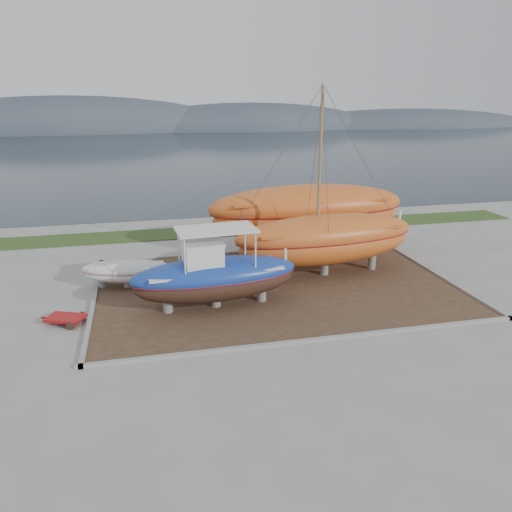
{
  "coord_description": "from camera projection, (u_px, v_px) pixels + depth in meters",
  "views": [
    {
      "loc": [
        -6.47,
        -19.22,
        9.61
      ],
      "look_at": [
        -1.1,
        4.0,
        1.79
      ],
      "focal_mm": 35.0,
      "sensor_mm": 36.0,
      "label": 1
    }
  ],
  "objects": [
    {
      "name": "curb_frame",
      "position": [
        277.0,
        286.0,
        25.85
      ],
      "size": [
        18.6,
        12.6,
        0.15
      ],
      "primitive_type": null,
      "color": "gray",
      "rests_on": "ground"
    },
    {
      "name": "mountain_ridge",
      "position": [
        161.0,
        129.0,
        137.89
      ],
      "size": [
        200.0,
        36.0,
        20.0
      ],
      "primitive_type": null,
      "color": "#333D49",
      "rests_on": "ground"
    },
    {
      "name": "sea",
      "position": [
        177.0,
        151.0,
        86.97
      ],
      "size": [
        260.0,
        100.0,
        0.04
      ],
      "primitive_type": null,
      "color": "#17242E",
      "rests_on": "ground"
    },
    {
      "name": "grass_strip",
      "position": [
        235.0,
        230.0,
        36.51
      ],
      "size": [
        44.0,
        3.0,
        0.08
      ],
      "primitive_type": "cube",
      "color": "#284219",
      "rests_on": "ground"
    },
    {
      "name": "white_dinghy",
      "position": [
        127.0,
        274.0,
        25.61
      ],
      "size": [
        4.79,
        2.49,
        1.37
      ],
      "primitive_type": null,
      "rotation": [
        0.0,
        0.0,
        -0.18
      ],
      "color": "silver",
      "rests_on": "dirt_patch"
    },
    {
      "name": "blue_caique",
      "position": [
        215.0,
        268.0,
        22.89
      ],
      "size": [
        7.96,
        3.02,
        3.76
      ],
      "primitive_type": null,
      "rotation": [
        0.0,
        0.0,
        0.08
      ],
      "color": "#183A97",
      "rests_on": "dirt_patch"
    },
    {
      "name": "dirt_patch",
      "position": [
        277.0,
        287.0,
        25.87
      ],
      "size": [
        18.0,
        12.0,
        0.06
      ],
      "primitive_type": "cube",
      "color": "#422D1E",
      "rests_on": "ground"
    },
    {
      "name": "red_trailer",
      "position": [
        66.0,
        320.0,
        21.76
      ],
      "size": [
        2.62,
        1.98,
        0.33
      ],
      "primitive_type": null,
      "rotation": [
        0.0,
        0.0,
        -0.39
      ],
      "color": "#AE1313",
      "rests_on": "ground"
    },
    {
      "name": "orange_sailboat",
      "position": [
        328.0,
        185.0,
        26.02
      ],
      "size": [
        10.45,
        3.85,
        9.96
      ],
      "primitive_type": null,
      "rotation": [
        0.0,
        0.0,
        0.08
      ],
      "color": "#C0561D",
      "rests_on": "dirt_patch"
    },
    {
      "name": "ground",
      "position": [
        300.0,
        320.0,
        22.18
      ],
      "size": [
        140.0,
        140.0,
        0.0
      ],
      "primitive_type": "plane",
      "color": "gray",
      "rests_on": "ground"
    },
    {
      "name": "orange_bare_hull",
      "position": [
        307.0,
        219.0,
        31.12
      ],
      "size": [
        12.51,
        3.83,
        4.09
      ],
      "primitive_type": null,
      "rotation": [
        0.0,
        0.0,
        0.01
      ],
      "color": "#C0561D",
      "rests_on": "dirt_patch"
    }
  ]
}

